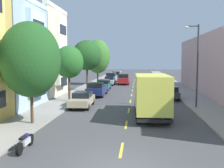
# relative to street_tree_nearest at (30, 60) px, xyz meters

# --- Properties ---
(ground_plane) EXTENTS (160.00, 160.00, 0.00)m
(ground_plane) POSITION_rel_street_tree_nearest_xyz_m (6.40, 23.77, -4.47)
(ground_plane) COLOR #424244
(sidewalk_left) EXTENTS (3.20, 120.00, 0.14)m
(sidewalk_left) POSITION_rel_street_tree_nearest_xyz_m (-0.70, 21.77, -4.40)
(sidewalk_left) COLOR gray
(sidewalk_left) RESTS_ON ground_plane
(sidewalk_right) EXTENTS (3.20, 120.00, 0.14)m
(sidewalk_right) POSITION_rel_street_tree_nearest_xyz_m (13.50, 21.77, -4.40)
(sidewalk_right) COLOR gray
(sidewalk_right) RESTS_ON ground_plane
(lane_centerline_dashes) EXTENTS (0.14, 47.20, 0.01)m
(lane_centerline_dashes) POSITION_rel_street_tree_nearest_xyz_m (6.40, 18.27, -4.46)
(lane_centerline_dashes) COLOR yellow
(lane_centerline_dashes) RESTS_ON ground_plane
(townhouse_third_cream) EXTENTS (11.67, 7.33, 10.72)m
(townhouse_third_cream) POSITION_rel_street_tree_nearest_xyz_m (-7.72, 13.59, 0.69)
(townhouse_third_cream) COLOR beige
(townhouse_third_cream) RESTS_ON ground_plane
(street_tree_nearest) EXTENTS (4.02, 4.02, 6.86)m
(street_tree_nearest) POSITION_rel_street_tree_nearest_xyz_m (0.00, 0.00, 0.00)
(street_tree_nearest) COLOR #47331E
(street_tree_nearest) RESTS_ON sidewalk_left
(street_tree_second) EXTENTS (3.05, 3.05, 5.79)m
(street_tree_second) POSITION_rel_street_tree_nearest_xyz_m (0.00, 9.56, -0.25)
(street_tree_second) COLOR #47331E
(street_tree_second) RESTS_ON sidewalk_left
(street_tree_third) EXTENTS (4.11, 4.11, 7.09)m
(street_tree_third) POSITION_rel_street_tree_nearest_xyz_m (0.00, 19.12, 0.63)
(street_tree_third) COLOR #47331E
(street_tree_third) RESTS_ON sidewalk_left
(street_tree_farthest) EXTENTS (4.39, 4.39, 7.91)m
(street_tree_farthest) POSITION_rel_street_tree_nearest_xyz_m (0.00, 28.68, 0.59)
(street_tree_farthest) COLOR #47331E
(street_tree_farthest) RESTS_ON sidewalk_left
(street_lamp) EXTENTS (1.35, 0.28, 7.45)m
(street_lamp) POSITION_rel_street_tree_nearest_xyz_m (12.36, 7.15, -0.05)
(street_lamp) COLOR #38383D
(street_lamp) RESTS_ON sidewalk_right
(delivery_box_truck) EXTENTS (2.62, 7.16, 3.33)m
(delivery_box_truck) POSITION_rel_street_tree_nearest_xyz_m (8.21, 3.45, -2.58)
(delivery_box_truck) COLOR #D8D84C
(delivery_box_truck) RESTS_ON ground_plane
(parked_hatchback_white) EXTENTS (1.78, 4.02, 1.50)m
(parked_hatchback_white) POSITION_rel_street_tree_nearest_xyz_m (10.62, 34.67, -3.71)
(parked_hatchback_white) COLOR silver
(parked_hatchback_white) RESTS_ON ground_plane
(parked_hatchback_silver) EXTENTS (1.81, 4.03, 1.50)m
(parked_hatchback_silver) POSITION_rel_street_tree_nearest_xyz_m (2.13, 28.17, -3.71)
(parked_hatchback_silver) COLOR #B2B5BA
(parked_hatchback_silver) RESTS_ON ground_plane
(parked_pickup_burgundy) EXTENTS (2.06, 5.32, 1.73)m
(parked_pickup_burgundy) POSITION_rel_street_tree_nearest_xyz_m (10.64, 25.41, -3.64)
(parked_pickup_burgundy) COLOR maroon
(parked_pickup_burgundy) RESTS_ON ground_plane
(parked_wagon_teal) EXTENTS (1.84, 4.71, 1.50)m
(parked_wagon_teal) POSITION_rel_street_tree_nearest_xyz_m (2.10, 21.11, -3.66)
(parked_wagon_teal) COLOR #195B60
(parked_wagon_teal) RESTS_ON ground_plane
(parked_hatchback_charcoal) EXTENTS (1.82, 4.03, 1.50)m
(parked_hatchback_charcoal) POSITION_rel_street_tree_nearest_xyz_m (10.84, 12.66, -3.71)
(parked_hatchback_charcoal) COLOR #333338
(parked_hatchback_charcoal) RESTS_ON ground_plane
(parked_pickup_navy) EXTENTS (2.04, 5.31, 1.73)m
(parked_pickup_navy) POSITION_rel_street_tree_nearest_xyz_m (2.15, 14.53, -3.64)
(parked_pickup_navy) COLOR navy
(parked_pickup_navy) RESTS_ON ground_plane
(parked_sedan_champagne) EXTENTS (1.92, 4.55, 1.43)m
(parked_sedan_champagne) POSITION_rel_street_tree_nearest_xyz_m (1.96, 6.94, -3.72)
(parked_sedan_champagne) COLOR tan
(parked_sedan_champagne) RESTS_ON ground_plane
(parked_suv_sky) EXTENTS (2.02, 4.83, 1.93)m
(parked_suv_sky) POSITION_rel_street_tree_nearest_xyz_m (1.92, 33.63, -3.48)
(parked_suv_sky) COLOR #7A9EC6
(parked_suv_sky) RESTS_ON ground_plane
(parked_pickup_forest) EXTENTS (2.03, 5.31, 1.73)m
(parked_pickup_forest) POSITION_rel_street_tree_nearest_xyz_m (1.98, 44.67, -3.64)
(parked_pickup_forest) COLOR #194C28
(parked_pickup_forest) RESTS_ON ground_plane
(moving_red_sedan) EXTENTS (1.95, 4.80, 1.93)m
(moving_red_sedan) POSITION_rel_street_tree_nearest_xyz_m (4.60, 30.00, -3.48)
(moving_red_sedan) COLOR #AD1E1E
(moving_red_sedan) RESTS_ON ground_plane
(parked_motorcycle) EXTENTS (0.62, 2.05, 0.90)m
(parked_motorcycle) POSITION_rel_street_tree_nearest_xyz_m (1.65, -4.72, -4.06)
(parked_motorcycle) COLOR black
(parked_motorcycle) RESTS_ON ground_plane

